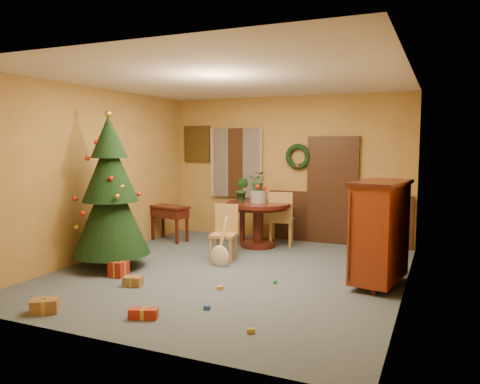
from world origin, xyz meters
The scene contains 21 objects.
room_envelope centered at (0.21, 2.70, 1.12)m, with size 5.50×5.50×5.50m.
dining_table centered at (-0.27, 1.85, 0.59)m, with size 1.23×1.23×0.85m.
urn centered at (-0.27, 1.85, 0.96)m, with size 0.31×0.31×0.23m, color slate.
centerpiece_plant centered at (-0.27, 1.85, 1.25)m, with size 0.33×0.29×0.37m, color #1E4C23.
chair_near centered at (-0.42, 0.69, 0.50)m, with size 0.46×0.46×0.93m.
chair_far centered at (0.10, 2.09, 0.56)m, with size 0.54×0.54×1.05m.
guitar centered at (-0.31, 0.27, 0.38)m, with size 0.32×0.15×0.76m, color beige, non-canonical shape.
plant_stand centered at (-0.60, 1.84, 0.53)m, with size 0.33×0.33×0.85m.
stand_plant centered at (-0.60, 1.84, 1.08)m, with size 0.25×0.20×0.46m, color #19471E.
christmas_tree centered at (-1.85, -0.47, 1.17)m, with size 1.20×1.20×2.47m.
writing_desk centered at (-2.10, 1.62, 0.54)m, with size 0.88×0.58×0.72m.
sideboard centered at (2.15, 0.24, 0.78)m, with size 0.78×1.22×1.46m.
gift_a centered at (-1.28, -2.40, 0.08)m, with size 0.37×0.35×0.16m.
gift_b centered at (-1.44, -0.84, 0.11)m, with size 0.24×0.24×0.23m.
gift_c centered at (-0.96, -1.15, 0.07)m, with size 0.28×0.22×0.14m.
gift_d centered at (-0.11, -2.10, 0.06)m, with size 0.35×0.24×0.12m.
toy_a centered at (0.41, -1.56, 0.03)m, with size 0.08×0.05×0.05m, color #274AAB.
toy_b centered at (0.81, -0.26, 0.03)m, with size 0.06×0.06×0.06m, color green.
toy_c centered at (0.22, -0.82, 0.03)m, with size 0.08×0.05×0.05m, color gold.
toy_d centered at (1.84, 0.42, 0.03)m, with size 0.06×0.06×0.06m, color red.
toy_e centered at (1.15, -1.99, 0.03)m, with size 0.08×0.05×0.05m, color gold.
Camera 1 is at (2.92, -6.33, 1.97)m, focal length 35.00 mm.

